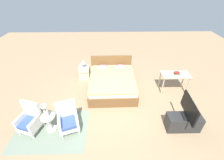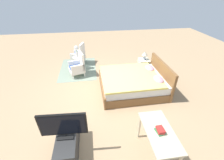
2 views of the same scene
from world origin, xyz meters
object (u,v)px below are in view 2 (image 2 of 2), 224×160
book_stack (160,130)px  armchair_by_window_left (79,56)px  bed (133,82)px  vanity_desk (159,135)px  tv_stand (68,144)px  tv_flatscreen (63,126)px  side_table (78,61)px  nightstand (143,66)px  table_lamp (145,54)px  flower_vase (77,50)px  armchair_by_window_right (78,66)px

book_stack → armchair_by_window_left: bearing=-160.0°
bed → vanity_desk: bearing=-3.9°
tv_stand → tv_flatscreen: 0.57m
side_table → book_stack: size_ratio=2.73×
armchair_by_window_left → tv_flatscreen: size_ratio=1.02×
nightstand → book_stack: book_stack is taller
armchair_by_window_left → table_lamp: size_ratio=2.79×
flower_vase → table_lamp: bearing=76.2°
flower_vase → book_stack: bearing=22.6°
bed → armchair_by_window_right: bearing=-124.4°
bed → flower_vase: (-1.83, -1.91, 0.55)m
side_table → tv_stand: (3.85, -0.04, -0.09)m
armchair_by_window_left → armchair_by_window_right: same height
nightstand → bed: bearing=-32.1°
armchair_by_window_left → tv_stand: (4.39, -0.06, -0.13)m
flower_vase → tv_stand: flower_vase is taller
armchair_by_window_right → book_stack: size_ratio=4.53×
table_lamp → armchair_by_window_left: bearing=-114.4°
nightstand → vanity_desk: (3.52, -0.90, 0.36)m
nightstand → book_stack: size_ratio=2.73×
table_lamp → book_stack: 3.65m
side_table → tv_stand: bearing=-0.5°
nightstand → vanity_desk: 3.65m
armchair_by_window_right → tv_flatscreen: 3.35m
armchair_by_window_right → side_table: bearing=-177.4°
nightstand → tv_flatscreen: tv_flatscreen is taller
armchair_by_window_right → side_table: size_ratio=1.66×
armchair_by_window_left → tv_stand: armchair_by_window_left is taller
vanity_desk → table_lamp: bearing=165.7°
tv_flatscreen → tv_stand: bearing=176.7°
tv_stand → vanity_desk: vanity_desk is taller
tv_stand → bed: bearing=136.1°
flower_vase → nightstand: 2.79m
side_table → tv_flatscreen: 3.88m
book_stack → tv_flatscreen: bearing=-100.9°
book_stack → armchair_by_window_right: bearing=-154.8°
armchair_by_window_right → flower_vase: (-0.53, -0.02, 0.46)m
flower_vase → tv_flatscreen: (3.85, -0.04, -0.02)m
vanity_desk → book_stack: (0.02, -0.01, 0.16)m
side_table → tv_flatscreen: size_ratio=0.62×
armchair_by_window_left → tv_flatscreen: (4.39, -0.06, 0.44)m
armchair_by_window_left → side_table: size_ratio=1.66×
bed → table_lamp: bearing=147.8°
side_table → vanity_desk: bearing=22.8°
armchair_by_window_right → table_lamp: armchair_by_window_right is taller
flower_vase → nightstand: (0.65, 2.65, -0.57)m
armchair_by_window_left → nightstand: size_ratio=1.66×
table_lamp → tv_flatscreen: bearing=-40.0°
nightstand → tv_stand: bearing=-40.0°
nightstand → tv_flatscreen: size_ratio=0.62×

